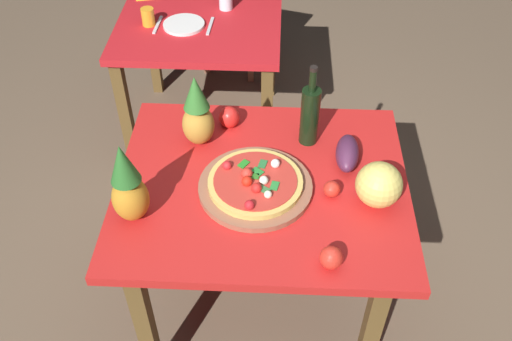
% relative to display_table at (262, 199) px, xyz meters
% --- Properties ---
extents(ground_plane, '(10.00, 10.00, 0.00)m').
position_rel_display_table_xyz_m(ground_plane, '(0.00, 0.00, -0.66)').
color(ground_plane, brown).
extents(display_table, '(1.10, 0.93, 0.76)m').
position_rel_display_table_xyz_m(display_table, '(0.00, 0.00, 0.00)').
color(display_table, brown).
rests_on(display_table, ground_plane).
extents(background_table, '(0.88, 0.86, 0.76)m').
position_rel_display_table_xyz_m(background_table, '(-0.39, 1.23, -0.02)').
color(background_table, brown).
rests_on(background_table, ground_plane).
extents(dining_chair, '(0.49, 0.49, 0.85)m').
position_rel_display_table_xyz_m(dining_chair, '(-0.28, 1.89, -0.18)').
color(dining_chair, '#925941').
rests_on(dining_chair, ground_plane).
extents(pizza_board, '(0.43, 0.43, 0.02)m').
position_rel_display_table_xyz_m(pizza_board, '(-0.02, -0.04, 0.11)').
color(pizza_board, '#925941').
rests_on(pizza_board, display_table).
extents(pizza, '(0.35, 0.35, 0.06)m').
position_rel_display_table_xyz_m(pizza, '(-0.02, -0.04, 0.14)').
color(pizza, '#D6B558').
rests_on(pizza, pizza_board).
extents(wine_bottle, '(0.08, 0.08, 0.35)m').
position_rel_display_table_xyz_m(wine_bottle, '(0.18, 0.25, 0.23)').
color(wine_bottle, black).
rests_on(wine_bottle, display_table).
extents(pineapple_left, '(0.13, 0.13, 0.33)m').
position_rel_display_table_xyz_m(pineapple_left, '(-0.45, -0.19, 0.24)').
color(pineapple_left, '#C28123').
rests_on(pineapple_left, display_table).
extents(pineapple_right, '(0.13, 0.13, 0.31)m').
position_rel_display_table_xyz_m(pineapple_right, '(-0.26, 0.22, 0.24)').
color(pineapple_right, '#BB8933').
rests_on(pineapple_right, display_table).
extents(melon, '(0.17, 0.17, 0.17)m').
position_rel_display_table_xyz_m(melon, '(0.42, -0.08, 0.18)').
color(melon, '#DFCB61').
rests_on(melon, display_table).
extents(bell_pepper, '(0.09, 0.09, 0.09)m').
position_rel_display_table_xyz_m(bell_pepper, '(-0.15, 0.33, 0.14)').
color(bell_pepper, red).
rests_on(bell_pepper, display_table).
extents(eggplant, '(0.11, 0.21, 0.09)m').
position_rel_display_table_xyz_m(eggplant, '(0.33, 0.13, 0.14)').
color(eggplant, '#4E2442').
rests_on(eggplant, display_table).
extents(tomato_at_corner, '(0.08, 0.08, 0.08)m').
position_rel_display_table_xyz_m(tomato_at_corner, '(0.24, -0.37, 0.14)').
color(tomato_at_corner, red).
rests_on(tomato_at_corner, display_table).
extents(tomato_near_board, '(0.06, 0.06, 0.06)m').
position_rel_display_table_xyz_m(tomato_near_board, '(0.26, -0.06, 0.13)').
color(tomato_near_board, red).
rests_on(tomato_near_board, display_table).
extents(drinking_glass_juice, '(0.07, 0.07, 0.09)m').
position_rel_display_table_xyz_m(drinking_glass_juice, '(-0.65, 1.15, 0.14)').
color(drinking_glass_juice, orange).
rests_on(drinking_glass_juice, background_table).
extents(dinner_plate, '(0.22, 0.22, 0.02)m').
position_rel_display_table_xyz_m(dinner_plate, '(-0.46, 1.15, 0.10)').
color(dinner_plate, white).
rests_on(dinner_plate, background_table).
extents(fork_utensil, '(0.03, 0.18, 0.01)m').
position_rel_display_table_xyz_m(fork_utensil, '(-0.60, 1.15, 0.10)').
color(fork_utensil, silver).
rests_on(fork_utensil, background_table).
extents(knife_utensil, '(0.03, 0.18, 0.01)m').
position_rel_display_table_xyz_m(knife_utensil, '(-0.32, 1.15, 0.10)').
color(knife_utensil, silver).
rests_on(knife_utensil, background_table).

